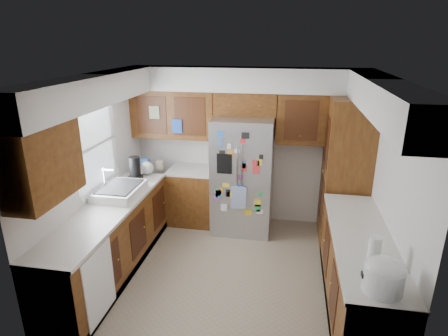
{
  "coord_description": "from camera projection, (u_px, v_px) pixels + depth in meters",
  "views": [
    {
      "loc": [
        0.67,
        -4.17,
        2.9
      ],
      "look_at": [
        -0.14,
        0.35,
        1.3
      ],
      "focal_mm": 30.0,
      "sensor_mm": 36.0,
      "label": 1
    }
  ],
  "objects": [
    {
      "name": "left_counter_run",
      "position": [
        131.0,
        232.0,
        5.05
      ],
      "size": [
        1.36,
        3.2,
        0.92
      ],
      "color": "#4A220E",
      "rests_on": "ground"
    },
    {
      "name": "bridge_cabinet",
      "position": [
        246.0,
        103.0,
        5.62
      ],
      "size": [
        0.96,
        0.34,
        0.35
      ],
      "primitive_type": "cube",
      "color": "#4A220E",
      "rests_on": "fridge"
    },
    {
      "name": "paper_towel",
      "position": [
        374.0,
        249.0,
        3.46
      ],
      "size": [
        0.12,
        0.12,
        0.26
      ],
      "primitive_type": "cylinder",
      "color": "white",
      "rests_on": "right_counter_run"
    },
    {
      "name": "pantry",
      "position": [
        345.0,
        172.0,
        5.4
      ],
      "size": [
        0.6,
        0.9,
        2.15
      ],
      "primitive_type": "cube",
      "color": "#4A220E",
      "rests_on": "ground"
    },
    {
      "name": "room_shell",
      "position": [
        227.0,
        129.0,
        4.7
      ],
      "size": [
        3.64,
        3.24,
        2.52
      ],
      "color": "silver",
      "rests_on": "ground"
    },
    {
      "name": "fridge_top_items",
      "position": [
        249.0,
        83.0,
        5.47
      ],
      "size": [
        0.76,
        0.29,
        0.27
      ],
      "color": "#0F2FAC",
      "rests_on": "bridge_cabinet"
    },
    {
      "name": "rice_cooker",
      "position": [
        384.0,
        275.0,
        3.05
      ],
      "size": [
        0.34,
        0.33,
        0.29
      ],
      "color": "white",
      "rests_on": "right_counter_run"
    },
    {
      "name": "fridge",
      "position": [
        243.0,
        175.0,
        5.76
      ],
      "size": [
        0.9,
        0.79,
        1.8
      ],
      "color": "#929397",
      "rests_on": "ground"
    },
    {
      "name": "left_counter_clutter",
      "position": [
        141.0,
        169.0,
        5.59
      ],
      "size": [
        0.35,
        0.86,
        0.38
      ],
      "color": "black",
      "rests_on": "left_counter_run"
    },
    {
      "name": "right_counter_run",
      "position": [
        357.0,
        277.0,
        4.11
      ],
      "size": [
        0.63,
        2.25,
        0.92
      ],
      "color": "#4A220E",
      "rests_on": "ground"
    },
    {
      "name": "floor",
      "position": [
        230.0,
        270.0,
        4.94
      ],
      "size": [
        3.6,
        3.6,
        0.0
      ],
      "primitive_type": "plane",
      "color": "gray",
      "rests_on": "ground"
    },
    {
      "name": "sink_assembly",
      "position": [
        120.0,
        191.0,
        4.96
      ],
      "size": [
        0.52,
        0.7,
        0.37
      ],
      "color": "white",
      "rests_on": "left_counter_run"
    }
  ]
}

